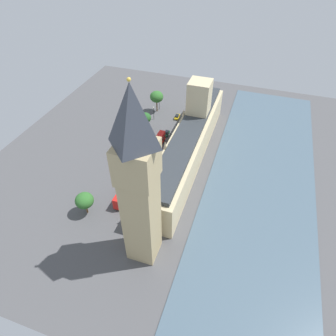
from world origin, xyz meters
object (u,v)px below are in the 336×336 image
Objects in this scene: car_dark_green_corner at (166,133)px; double_decker_bus_opposite_hall at (123,195)px; pedestrian_midblock at (172,143)px; plane_tree_trailing at (157,97)px; parliament_building at (190,141)px; street_lamp_slot_12 at (154,111)px; car_silver_leading at (150,158)px; pedestrian_far_end at (169,146)px; double_decker_bus_under_trees at (158,141)px; car_yellow_cab_by_river_gate at (177,117)px; car_white_near_tower at (140,180)px; plane_tree_kerbside at (145,118)px; street_lamp_slot_11 at (159,101)px; clock_tower at (139,183)px; plane_tree_slot_10 at (84,201)px.

double_decker_bus_opposite_hall is (1.62, 41.35, 1.75)m from car_dark_green_corner.
plane_tree_trailing is (15.66, -23.92, 7.05)m from pedestrian_midblock.
street_lamp_slot_12 is (23.22, -21.61, -3.08)m from parliament_building.
plane_tree_trailing reaches higher than car_silver_leading.
pedestrian_far_end is at bearing -18.42° from parliament_building.
pedestrian_midblock is (-5.13, -2.88, -1.88)m from double_decker_bus_under_trees.
double_decker_bus_opposite_hall is at bearing 99.08° from street_lamp_slot_12.
car_dark_green_corner is at bearing -94.68° from car_yellow_cab_by_river_gate.
parliament_building reaches higher than car_silver_leading.
parliament_building reaches higher than pedestrian_far_end.
car_dark_green_corner is 14.79m from street_lamp_slot_12.
car_white_near_tower is at bearing 56.93° from parliament_building.
plane_tree_trailing is (11.39, -49.15, 6.91)m from car_white_near_tower.
car_white_near_tower reaches higher than pedestrian_midblock.
double_decker_bus_opposite_hall is 35.91m from pedestrian_midblock.
car_silver_leading is 30.38m from street_lamp_slot_12.
car_dark_green_corner is at bearing 88.06° from car_white_near_tower.
plane_tree_kerbside is at bearing 87.40° from street_lamp_slot_12.
parliament_building reaches higher than car_yellow_cab_by_river_gate.
car_white_near_tower is at bearing 103.79° from street_lamp_slot_12.
pedestrian_far_end is at bearing 78.26° from car_white_near_tower.
plane_tree_trailing is (10.18, -36.32, 6.91)m from car_silver_leading.
double_decker_bus_under_trees is (0.54, 8.91, 1.75)m from car_dark_green_corner.
double_decker_bus_under_trees is 2.26× the size of car_white_near_tower.
plane_tree_kerbside is at bearing 90.65° from street_lamp_slot_11.
pedestrian_midblock is at bearing 128.49° from car_dark_green_corner.
car_yellow_cab_by_river_gate is 0.44× the size of double_decker_bus_under_trees.
car_silver_leading is at bearing -131.96° from pedestrian_midblock.
pedestrian_far_end is (-3.72, 22.96, -0.14)m from car_yellow_cab_by_river_gate.
plane_tree_trailing is (23.88, -75.45, -19.96)m from clock_tower.
double_decker_bus_opposite_hall is (0.74, 22.92, 1.75)m from car_silver_leading.
double_decker_bus_under_trees is 5.02m from pedestrian_far_end.
clock_tower is at bearing -67.13° from car_white_near_tower.
car_white_near_tower is 25.59m from pedestrian_midblock.
car_white_near_tower is 10.42m from double_decker_bus_opposite_hall.
double_decker_bus_opposite_hall is at bearing -94.89° from car_silver_leading.
pedestrian_midblock is 46.98m from plane_tree_slot_10.
parliament_building is 24.81m from car_white_near_tower.
clock_tower is at bearing 131.97° from double_decker_bus_opposite_hall.
plane_tree_kerbside is at bearing -35.65° from pedestrian_far_end.
car_white_near_tower is 0.44× the size of double_decker_bus_opposite_hall.
parliament_building is 17.86× the size of car_silver_leading.
car_dark_green_corner reaches higher than pedestrian_far_end.
street_lamp_slot_12 is at bearing 113.36° from pedestrian_midblock.
car_dark_green_corner is 0.43× the size of plane_tree_trailing.
pedestrian_midblock is 17.32m from plane_tree_kerbside.
car_white_near_tower is 2.78× the size of pedestrian_midblock.
plane_tree_trailing is (10.52, -26.80, 5.17)m from double_decker_bus_under_trees.
street_lamp_slot_11 is at bearing -52.50° from parliament_building.
car_white_near_tower is at bearing 101.99° from street_lamp_slot_11.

